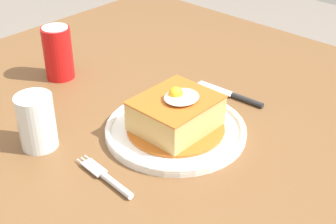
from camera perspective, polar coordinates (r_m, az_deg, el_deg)
dining_table at (r=1.01m, az=-7.04°, el=-5.87°), size 1.34×1.09×0.72m
main_plate at (r=0.93m, az=0.90°, el=-2.05°), size 0.27×0.27×0.02m
sandwich_meal at (r=0.92m, az=0.95°, el=-0.27°), size 0.19×0.19×0.09m
fork at (r=0.82m, az=-6.95°, el=-7.90°), size 0.03×0.14×0.01m
knife at (r=1.06m, az=8.22°, el=1.79°), size 0.03×0.17×0.01m
soda_can at (r=1.14m, az=-12.83°, el=6.82°), size 0.07×0.07×0.12m
drinking_glass at (r=0.91m, az=-15.16°, el=-1.50°), size 0.07×0.07×0.10m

